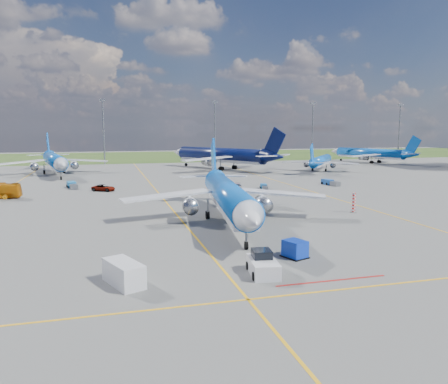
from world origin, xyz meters
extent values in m
plane|color=#565654|center=(0.00, 0.00, 0.00)|extent=(400.00, 400.00, 0.00)
cube|color=#2D4719|center=(0.00, 150.00, 0.00)|extent=(400.00, 80.00, 0.01)
cube|color=#ECA814|center=(0.00, 30.00, 0.01)|extent=(0.25, 160.00, 0.02)
cube|color=#ECA814|center=(0.00, -20.00, 0.01)|extent=(60.00, 0.25, 0.02)
cube|color=#ECA814|center=(30.00, 40.00, 0.01)|extent=(0.25, 120.00, 0.02)
cube|color=#A5140F|center=(8.00, -18.00, 0.01)|extent=(10.00, 0.25, 0.02)
cylinder|color=slate|center=(-10.00, 110.00, 11.00)|extent=(0.50, 0.50, 22.00)
cube|color=slate|center=(-10.00, 110.00, 22.30)|extent=(2.20, 0.50, 0.80)
cylinder|color=slate|center=(30.00, 110.00, 11.00)|extent=(0.50, 0.50, 22.00)
cube|color=slate|center=(30.00, 110.00, 22.30)|extent=(2.20, 0.50, 0.80)
cylinder|color=slate|center=(70.00, 110.00, 11.00)|extent=(0.50, 0.50, 22.00)
cube|color=slate|center=(70.00, 110.00, 22.30)|extent=(2.20, 0.50, 0.80)
cylinder|color=slate|center=(110.00, 110.00, 11.00)|extent=(0.50, 0.50, 22.00)
cube|color=slate|center=(110.00, 110.00, 22.30)|extent=(2.20, 0.50, 0.80)
cylinder|color=red|center=(26.00, 8.00, 1.50)|extent=(0.50, 0.50, 3.00)
cube|color=silver|center=(3.03, -14.95, 0.66)|extent=(2.79, 4.53, 1.32)
cube|color=black|center=(3.12, -14.35, 1.57)|extent=(1.86, 2.03, 0.91)
cube|color=slate|center=(3.39, -12.33, 0.56)|extent=(0.58, 2.45, 0.20)
cube|color=#0D33BC|center=(7.81, -11.03, 0.85)|extent=(2.33, 2.59, 1.70)
cube|color=silver|center=(-8.73, -14.36, 0.96)|extent=(3.43, 4.76, 1.92)
imported|color=#999999|center=(-10.36, 41.27, 0.66)|extent=(5.19, 4.20, 1.31)
imported|color=#999999|center=(16.71, 36.97, 0.57)|extent=(2.56, 4.18, 1.13)
cube|color=#1B60A2|center=(22.25, 36.62, 0.47)|extent=(1.66, 2.45, 0.95)
cube|color=slate|center=(21.76, 34.42, 0.39)|extent=(1.38, 1.91, 0.78)
cube|color=#1B6BA7|center=(-17.02, 48.74, 0.63)|extent=(2.22, 3.26, 1.26)
cube|color=slate|center=(-16.36, 45.84, 0.52)|extent=(1.84, 2.54, 1.03)
cube|color=#194A9B|center=(38.40, 38.90, 0.59)|extent=(1.90, 3.00, 1.19)
cube|color=slate|center=(38.81, 36.13, 0.49)|extent=(1.60, 2.33, 0.97)
camera|label=1|loc=(-9.82, -49.25, 12.56)|focal=35.00mm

